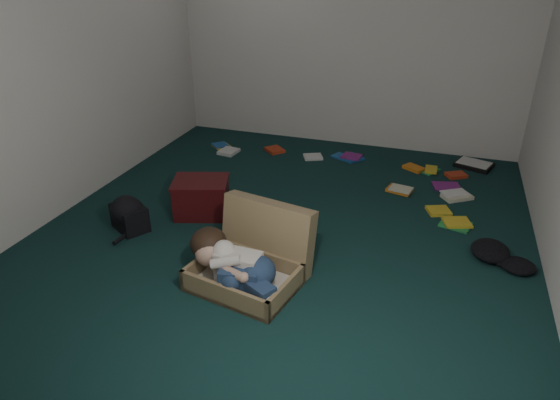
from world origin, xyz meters
The scene contains 11 objects.
floor centered at (0.00, 0.00, 0.00)m, with size 4.50×4.50×0.00m, color #102D2C.
wall_back centered at (0.00, 2.25, 1.30)m, with size 4.50×4.50×0.00m, color white.
wall_front centered at (0.00, -2.25, 1.30)m, with size 4.50×4.50×0.00m, color white.
wall_left centered at (-2.00, 0.00, 1.30)m, with size 4.50×4.50×0.00m, color white.
suitcase centered at (0.00, -0.72, 0.16)m, with size 0.84×0.82×0.53m.
person centered at (-0.08, -0.89, 0.20)m, with size 0.74×0.48×0.33m.
maroon_bin centered at (-0.80, 0.03, 0.16)m, with size 0.57×0.50×0.33m.
backpack centered at (-1.25, -0.41, 0.12)m, with size 0.39×0.31×0.23m, color black, non-canonical shape.
clothing_pile centered at (1.70, 0.05, 0.07)m, with size 0.41×0.33×0.13m, color black, non-canonical shape.
paper_tray centered at (1.53, 1.95, 0.03)m, with size 0.44×0.38×0.05m.
book_scatter centered at (0.45, 1.40, 0.01)m, with size 2.94×1.49×0.02m.
Camera 1 is at (1.13, -3.50, 2.13)m, focal length 32.00 mm.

